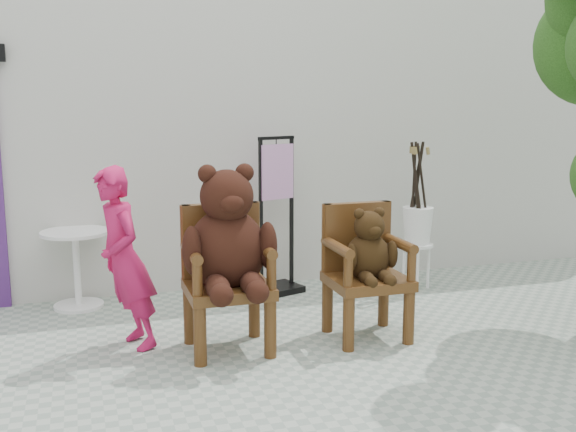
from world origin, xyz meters
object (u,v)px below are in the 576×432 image
object	(u,v)px
chair_small	(366,259)
display_stand	(277,233)
stool_bucket	(417,225)
person	(125,259)
chair_big	(227,248)
cafe_table	(76,260)

from	to	relation	value
chair_small	display_stand	xyz separation A→B (m)	(-0.32, 1.38, -0.04)
display_stand	stool_bucket	size ratio (longest dim) A/B	1.04
stool_bucket	person	bearing A→B (deg)	-163.93
chair_big	stool_bucket	xyz separation A→B (m)	(2.14, 1.08, -0.14)
person	stool_bucket	xyz separation A→B (m)	(2.86, 0.82, -0.05)
chair_small	display_stand	distance (m)	1.42
chair_small	cafe_table	distance (m)	2.62
person	stool_bucket	world-z (taller)	stool_bucket
cafe_table	chair_big	bearing A→B (deg)	-53.14
display_stand	stool_bucket	xyz separation A→B (m)	(1.36, -0.27, 0.06)
chair_big	chair_small	world-z (taller)	chair_big
display_stand	person	bearing A→B (deg)	-162.80
chair_small	person	bearing A→B (deg)	171.21
person	chair_small	bearing A→B (deg)	62.49
cafe_table	person	bearing A→B (deg)	-73.34
chair_small	stool_bucket	distance (m)	1.52
chair_big	person	bearing A→B (deg)	160.54
chair_small	chair_big	bearing A→B (deg)	178.60
stool_bucket	chair_big	bearing A→B (deg)	-153.23
chair_small	stool_bucket	bearing A→B (deg)	46.81
chair_big	chair_small	bearing A→B (deg)	-1.40
chair_big	chair_small	size ratio (longest dim) A/B	1.34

